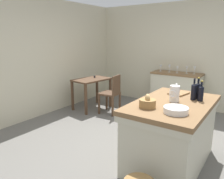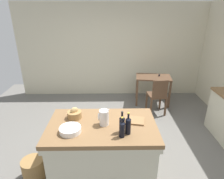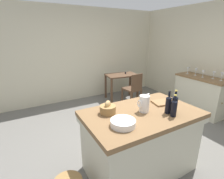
{
  "view_description": "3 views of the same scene",
  "coord_description": "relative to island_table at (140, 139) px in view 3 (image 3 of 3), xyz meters",
  "views": [
    {
      "loc": [
        -3.01,
        -1.53,
        1.77
      ],
      "look_at": [
        0.12,
        0.65,
        0.85
      ],
      "focal_mm": 35.29,
      "sensor_mm": 36.0,
      "label": 1
    },
    {
      "loc": [
        -0.11,
        -2.89,
        2.4
      ],
      "look_at": [
        -0.05,
        0.65,
        0.92
      ],
      "focal_mm": 31.0,
      "sensor_mm": 36.0,
      "label": 2
    },
    {
      "loc": [
        -1.53,
        -2.14,
        1.88
      ],
      "look_at": [
        0.03,
        0.64,
        0.83
      ],
      "focal_mm": 26.99,
      "sensor_mm": 36.0,
      "label": 3
    }
  ],
  "objects": [
    {
      "name": "wine_bottle_green",
      "position": [
        0.26,
        -0.28,
        0.53
      ],
      "size": [
        0.07,
        0.07,
        0.28
      ],
      "color": "black",
      "rests_on": "island_table"
    },
    {
      "name": "wine_glass_middle",
      "position": [
        2.44,
        0.78,
        0.53
      ],
      "size": [
        0.07,
        0.07,
        0.16
      ],
      "color": "white",
      "rests_on": "side_cabinet"
    },
    {
      "name": "wash_bowl",
      "position": [
        -0.41,
        -0.17,
        0.46
      ],
      "size": [
        0.28,
        0.28,
        0.07
      ],
      "primitive_type": "cylinder",
      "color": "white",
      "rests_on": "island_table"
    },
    {
      "name": "wall_back",
      "position": [
        0.21,
        3.19,
        0.81
      ],
      "size": [
        5.32,
        0.12,
        2.6
      ],
      "primitive_type": "cube",
      "color": "beige",
      "rests_on": "ground"
    },
    {
      "name": "wall_right",
      "position": [
        2.81,
        0.59,
        0.81
      ],
      "size": [
        0.12,
        5.2,
        2.6
      ],
      "primitive_type": "cube",
      "color": "beige",
      "rests_on": "ground"
    },
    {
      "name": "wooden_chair",
      "position": [
        1.26,
        1.89,
        0.01
      ],
      "size": [
        0.44,
        0.44,
        0.92
      ],
      "color": "#513826",
      "rests_on": "ground"
    },
    {
      "name": "wine_bottle_dark",
      "position": [
        0.34,
        -0.22,
        0.54
      ],
      "size": [
        0.07,
        0.07,
        0.31
      ],
      "color": "black",
      "rests_on": "island_table"
    },
    {
      "name": "wine_bottle_amber",
      "position": [
        0.26,
        -0.18,
        0.54
      ],
      "size": [
        0.07,
        0.07,
        0.3
      ],
      "color": "black",
      "rests_on": "island_table"
    },
    {
      "name": "pitcher",
      "position": [
        0.03,
        0.0,
        0.53
      ],
      "size": [
        0.17,
        0.13,
        0.26
      ],
      "color": "white",
      "rests_on": "island_table"
    },
    {
      "name": "island_table",
      "position": [
        0.0,
        0.0,
        0.0
      ],
      "size": [
        1.52,
        0.93,
        0.91
      ],
      "color": "brown",
      "rests_on": "ground"
    },
    {
      "name": "ground_plane",
      "position": [
        0.21,
        0.59,
        -0.49
      ],
      "size": [
        6.76,
        6.76,
        0.0
      ],
      "primitive_type": "plane",
      "color": "#66635E"
    },
    {
      "name": "wine_glass_right",
      "position": [
        2.46,
        0.98,
        0.54
      ],
      "size": [
        0.07,
        0.07,
        0.18
      ],
      "color": "white",
      "rests_on": "side_cabinet"
    },
    {
      "name": "side_cabinet",
      "position": [
        2.47,
        0.79,
        -0.04
      ],
      "size": [
        0.52,
        1.2,
        0.91
      ],
      "color": "brown",
      "rests_on": "ground"
    },
    {
      "name": "wine_glass_left",
      "position": [
        2.52,
        0.57,
        0.53
      ],
      "size": [
        0.07,
        0.07,
        0.17
      ],
      "color": "white",
      "rests_on": "side_cabinet"
    },
    {
      "name": "cutting_board",
      "position": [
        0.45,
        0.08,
        0.43
      ],
      "size": [
        0.33,
        0.27,
        0.02
      ],
      "primitive_type": "cube",
      "rotation": [
        0.0,
        0.0,
        -0.2
      ],
      "color": "olive",
      "rests_on": "island_table"
    },
    {
      "name": "writing_desk",
      "position": [
        1.28,
        2.5,
        0.14
      ],
      "size": [
        0.97,
        0.67,
        0.81
      ],
      "color": "#513826",
      "rests_on": "ground"
    },
    {
      "name": "wine_glass_far_left",
      "position": [
        2.52,
        0.39,
        0.54
      ],
      "size": [
        0.07,
        0.07,
        0.18
      ],
      "color": "white",
      "rests_on": "side_cabinet"
    },
    {
      "name": "wine_glass_far_right",
      "position": [
        2.46,
        1.21,
        0.53
      ],
      "size": [
        0.07,
        0.07,
        0.17
      ],
      "color": "white",
      "rests_on": "side_cabinet"
    },
    {
      "name": "bread_basket",
      "position": [
        -0.41,
        0.19,
        0.48
      ],
      "size": [
        0.21,
        0.21,
        0.17
      ],
      "color": "olive",
      "rests_on": "island_table"
    }
  ]
}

